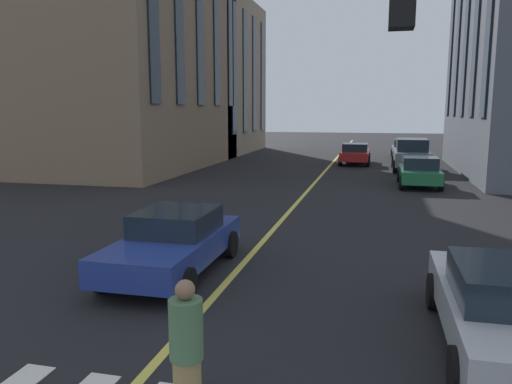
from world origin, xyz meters
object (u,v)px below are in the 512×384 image
car_red_parked_b (355,153)px  car_grey_mid (411,154)px  car_blue_near (174,241)px  car_green_parked_a (419,172)px  car_grey_oncoming (405,149)px  car_silver_trailing (509,307)px  pedestrian_near (187,354)px

car_red_parked_b → car_grey_mid: (-2.95, -3.39, 0.27)m
car_blue_near → car_green_parked_a: bearing=-23.2°
car_grey_oncoming → car_grey_mid: (-7.78, 0.00, 0.27)m
car_grey_oncoming → car_grey_mid: car_grey_mid is taller
car_blue_near → car_silver_trailing: 6.62m
car_red_parked_b → car_blue_near: bearing=173.3°
car_grey_mid → car_green_parked_a: bearing=-180.0°
car_green_parked_a → car_silver_trailing: bearing=180.0°
car_blue_near → car_grey_oncoming: bearing=-12.2°
car_green_parked_a → car_blue_near: bearing=156.8°
car_grey_oncoming → car_silver_trailing: bearing=180.0°
car_blue_near → car_grey_mid: car_grey_mid is taller
car_red_parked_b → pedestrian_near: 28.98m
car_grey_mid → pedestrian_near: 26.32m
car_silver_trailing → car_grey_mid: car_grey_mid is taller
car_grey_oncoming → pedestrian_near: (-33.81, 3.93, 0.16)m
car_grey_mid → pedestrian_near: size_ratio=2.73×
car_red_parked_b → pedestrian_near: pedestrian_near is taller
car_red_parked_b → car_silver_trailing: size_ratio=1.00×
car_grey_oncoming → pedestrian_near: 34.04m
car_green_parked_a → car_grey_mid: car_grey_mid is taller
pedestrian_near → car_grey_oncoming: bearing=-6.6°
car_blue_near → car_silver_trailing: (-2.30, -6.21, 0.00)m
car_blue_near → car_grey_oncoming: 29.43m
car_red_parked_b → car_grey_mid: size_ratio=0.94×
car_grey_oncoming → pedestrian_near: bearing=173.4°
car_green_parked_a → car_grey_oncoming: 14.28m
car_blue_near → pedestrian_near: size_ratio=2.56×
car_green_parked_a → car_grey_mid: 6.50m
pedestrian_near → car_silver_trailing: bearing=-55.1°
car_grey_oncoming → car_silver_trailing: (-31.07, 0.00, 0.00)m
car_grey_oncoming → car_grey_mid: size_ratio=0.83×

